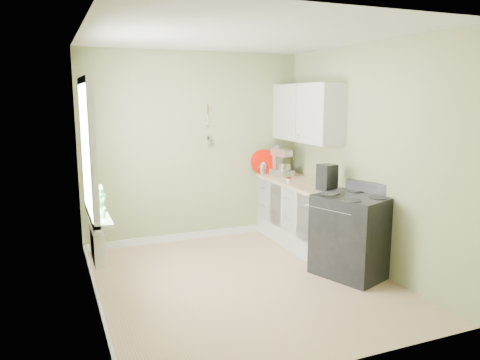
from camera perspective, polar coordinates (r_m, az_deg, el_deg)
name	(u,v)px	position (r m, az deg, el deg)	size (l,w,h in m)	color
floor	(243,283)	(5.43, 0.37, -12.45)	(3.20, 3.60, 0.02)	tan
ceiling	(243,34)	(5.05, 0.41, 17.35)	(3.20, 3.60, 0.02)	white
wall_back	(194,148)	(6.76, -5.58, 3.96)	(3.20, 0.02, 2.70)	#979F6C
wall_left	(88,174)	(4.69, -18.07, 0.70)	(0.02, 3.60, 2.70)	#979F6C
wall_right	(365,157)	(5.87, 15.05, 2.70)	(0.02, 3.60, 2.70)	#979F6C
base_cabinets	(300,214)	(6.69, 7.36, -4.10)	(0.60, 1.60, 0.87)	silver
countertop	(300,182)	(6.59, 7.37, -0.28)	(0.64, 1.60, 0.04)	tan
upper_cabinets	(307,113)	(6.64, 8.16, 8.12)	(0.35, 1.40, 0.80)	silver
window	(87,150)	(4.96, -18.16, 3.53)	(0.06, 1.14, 1.44)	white
window_sill	(98,214)	(5.08, -16.92, -3.93)	(0.18, 1.14, 0.04)	white
radiator	(97,246)	(5.12, -17.01, -7.67)	(0.12, 0.50, 0.35)	white
wall_utensils	(208,132)	(6.77, -3.91, 5.82)	(0.02, 0.14, 0.58)	tan
stove	(352,235)	(5.65, 13.54, -6.52)	(0.93, 0.96, 1.08)	black
stand_mixer	(281,163)	(6.99, 5.07, 2.11)	(0.28, 0.40, 0.45)	#B2B2B7
kettle	(263,168)	(7.09, 2.82, 1.49)	(0.19, 0.11, 0.19)	silver
coffee_maker	(327,178)	(5.96, 10.53, 0.23)	(0.22, 0.23, 0.33)	black
red_tray	(263,162)	(7.08, 2.83, 2.24)	(0.38, 0.38, 0.02)	#A40A00
jar	(289,180)	(6.39, 5.99, -0.04)	(0.07, 0.07, 0.08)	beige
plant_a	(101,201)	(4.78, -16.59, -2.52)	(0.17, 0.12, 0.33)	#337E38
plant_b	(98,198)	(5.10, -16.96, -2.08)	(0.15, 0.12, 0.27)	#337E38
plant_c	(94,190)	(5.48, -17.37, -1.20)	(0.16, 0.16, 0.29)	#337E38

